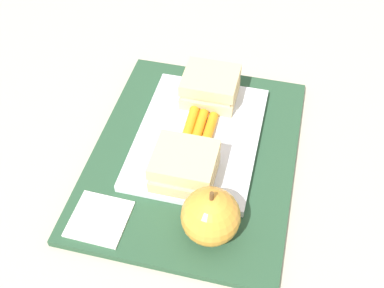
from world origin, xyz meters
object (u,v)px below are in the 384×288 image
(carrot_sticks_bundle, at_px, (198,131))
(paper_napkin, at_px, (99,219))
(sandwich_half_right, at_px, (185,166))
(apple, at_px, (211,216))
(sandwich_half_left, at_px, (210,87))
(food_tray, at_px, (198,137))

(carrot_sticks_bundle, xyz_separation_m, paper_napkin, (0.16, -0.09, -0.02))
(sandwich_half_right, bearing_deg, paper_napkin, -47.54)
(apple, bearing_deg, sandwich_half_left, -167.72)
(sandwich_half_left, xyz_separation_m, sandwich_half_right, (0.16, 0.00, 0.00))
(sandwich_half_right, relative_size, carrot_sticks_bundle, 1.04)
(carrot_sticks_bundle, height_order, paper_napkin, carrot_sticks_bundle)
(food_tray, distance_m, sandwich_half_right, 0.08)
(sandwich_half_left, distance_m, sandwich_half_right, 0.16)
(food_tray, bearing_deg, carrot_sticks_bundle, 49.32)
(sandwich_half_left, distance_m, paper_napkin, 0.26)
(food_tray, distance_m, sandwich_half_left, 0.08)
(food_tray, relative_size, apple, 2.80)
(food_tray, distance_m, apple, 0.16)
(sandwich_half_left, bearing_deg, sandwich_half_right, 0.00)
(carrot_sticks_bundle, bearing_deg, food_tray, -130.68)
(food_tray, relative_size, sandwich_half_left, 2.88)
(sandwich_half_right, bearing_deg, sandwich_half_left, 180.00)
(sandwich_half_right, distance_m, apple, 0.08)
(food_tray, xyz_separation_m, carrot_sticks_bundle, (0.00, 0.00, 0.01))
(food_tray, height_order, carrot_sticks_bundle, carrot_sticks_bundle)
(sandwich_half_right, bearing_deg, apple, 35.78)
(carrot_sticks_bundle, bearing_deg, apple, 18.38)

